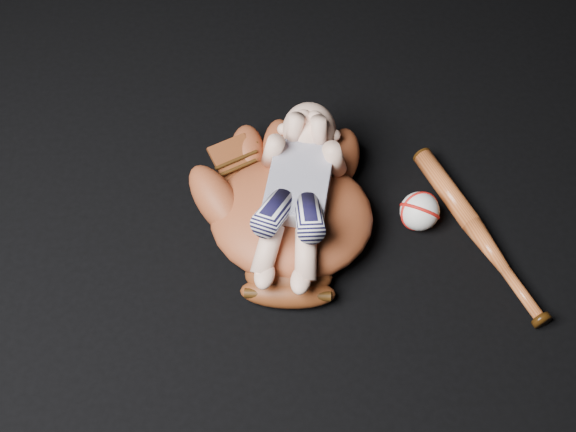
{
  "coord_description": "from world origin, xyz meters",
  "views": [
    {
      "loc": [
        -0.04,
        -0.79,
        1.17
      ],
      "look_at": [
        0.0,
        -0.0,
        0.07
      ],
      "focal_mm": 45.0,
      "sensor_mm": 36.0,
      "label": 1
    }
  ],
  "objects_px": {
    "newborn_baby": "(296,193)",
    "baseball": "(420,211)",
    "baseball_bat": "(479,233)",
    "baseball_glove": "(292,212)"
  },
  "relations": [
    {
      "from": "baseball_bat",
      "to": "baseball",
      "type": "distance_m",
      "value": 0.12
    },
    {
      "from": "newborn_baby",
      "to": "baseball_bat",
      "type": "bearing_deg",
      "value": 6.86
    },
    {
      "from": "baseball_glove",
      "to": "baseball",
      "type": "height_order",
      "value": "baseball_glove"
    },
    {
      "from": "baseball_bat",
      "to": "baseball",
      "type": "bearing_deg",
      "value": 157.83
    },
    {
      "from": "baseball",
      "to": "newborn_baby",
      "type": "bearing_deg",
      "value": -176.77
    },
    {
      "from": "newborn_baby",
      "to": "baseball_glove",
      "type": "bearing_deg",
      "value": 172.14
    },
    {
      "from": "newborn_baby",
      "to": "baseball",
      "type": "bearing_deg",
      "value": 15.17
    },
    {
      "from": "baseball_glove",
      "to": "baseball_bat",
      "type": "xyz_separation_m",
      "value": [
        0.36,
        -0.03,
        -0.05
      ]
    },
    {
      "from": "baseball_glove",
      "to": "newborn_baby",
      "type": "distance_m",
      "value": 0.06
    },
    {
      "from": "newborn_baby",
      "to": "baseball",
      "type": "relative_size",
      "value": 5.15
    }
  ]
}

